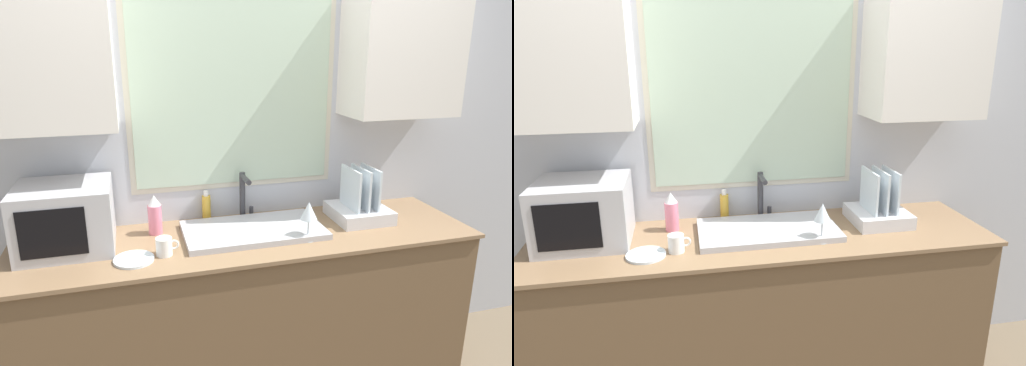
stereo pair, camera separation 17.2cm
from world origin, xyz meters
TOP-DOWN VIEW (x-y plane):
  - countertop at (0.00, 0.30)m, footprint 2.30×0.64m
  - wall_back at (0.00, 0.60)m, footprint 6.00×0.38m
  - sink_basin at (0.03, 0.32)m, footprint 0.70×0.39m
  - faucet at (0.03, 0.53)m, footprint 0.08×0.16m
  - microwave at (-0.86, 0.39)m, footprint 0.42×0.38m
  - dish_rack at (0.64, 0.36)m, footprint 0.29×0.30m
  - spray_bottle at (-0.45, 0.45)m, footprint 0.07×0.07m
  - soap_bottle at (-0.17, 0.57)m, footprint 0.05×0.05m
  - mug_near_sink at (-0.43, 0.19)m, footprint 0.11×0.07m
  - wine_glass at (0.26, 0.17)m, footprint 0.08×0.08m
  - small_plate at (-0.57, 0.16)m, footprint 0.18×0.18m

SIDE VIEW (x-z plane):
  - countertop at x=0.00m, z-range 0.00..0.94m
  - small_plate at x=-0.57m, z-range 0.94..0.95m
  - sink_basin at x=0.03m, z-range 0.94..0.97m
  - mug_near_sink at x=-0.43m, z-range 0.94..1.02m
  - dish_rack at x=0.64m, z-range 0.86..1.15m
  - soap_bottle at x=-0.17m, z-range 0.93..1.09m
  - spray_bottle at x=-0.45m, z-range 0.93..1.14m
  - wine_glass at x=0.26m, z-range 0.99..1.18m
  - faucet at x=0.03m, z-range 0.96..1.22m
  - microwave at x=-0.86m, z-range 0.94..1.25m
  - wall_back at x=0.00m, z-range 0.11..2.71m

